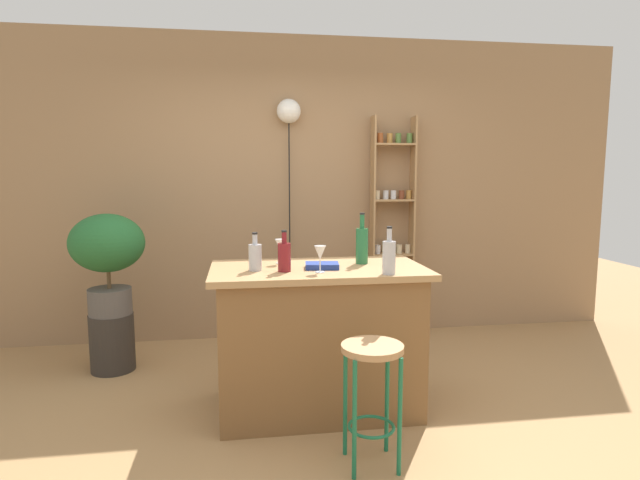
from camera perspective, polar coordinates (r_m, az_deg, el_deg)
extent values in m
plane|color=#A37A4C|center=(3.38, 0.60, -20.06)|extent=(12.00, 12.00, 0.00)
cube|color=#997551|center=(4.93, -3.03, 5.57)|extent=(6.40, 0.10, 2.80)
cube|color=brown|center=(3.47, -0.20, -11.08)|extent=(1.26, 0.69, 0.91)
cube|color=#A87F51|center=(3.35, -0.20, -3.32)|extent=(1.37, 0.75, 0.04)
cylinder|color=#196642|center=(2.78, 3.81, -19.16)|extent=(0.02, 0.02, 0.63)
cylinder|color=#196642|center=(2.84, 8.75, -18.66)|extent=(0.02, 0.02, 0.63)
cylinder|color=#196642|center=(2.99, 2.79, -17.16)|extent=(0.02, 0.02, 0.63)
cylinder|color=#196642|center=(3.04, 7.36, -16.77)|extent=(0.02, 0.02, 0.63)
torus|color=#196642|center=(2.96, 5.65, -19.71)|extent=(0.26, 0.26, 0.02)
cylinder|color=tan|center=(2.78, 5.77, -11.71)|extent=(0.33, 0.33, 0.03)
cube|color=#A87F51|center=(4.94, 5.76, 1.35)|extent=(0.02, 0.16, 2.08)
cube|color=#A87F51|center=(5.05, 10.05, 1.41)|extent=(0.02, 0.16, 2.08)
cube|color=#A87F51|center=(5.13, 7.77, -7.30)|extent=(0.37, 0.16, 0.02)
cylinder|color=brown|center=(5.09, 6.35, -6.84)|extent=(0.06, 0.06, 0.08)
cylinder|color=silver|center=(5.10, 7.24, -6.82)|extent=(0.06, 0.06, 0.08)
cylinder|color=brown|center=(5.13, 8.35, -6.76)|extent=(0.06, 0.06, 0.08)
cylinder|color=#994C23|center=(5.16, 9.33, -6.69)|extent=(0.06, 0.06, 0.08)
cube|color=#A87F51|center=(5.03, 7.88, -1.57)|extent=(0.37, 0.16, 0.02)
cylinder|color=silver|center=(4.98, 6.36, -1.03)|extent=(0.05, 0.05, 0.08)
cylinder|color=gold|center=(5.00, 7.13, -1.00)|extent=(0.05, 0.05, 0.08)
cylinder|color=#4C7033|center=(5.03, 7.91, -0.97)|extent=(0.05, 0.05, 0.08)
cylinder|color=beige|center=(5.03, 8.68, -0.98)|extent=(0.05, 0.05, 0.08)
cylinder|color=beige|center=(5.06, 9.62, -0.95)|extent=(0.05, 0.05, 0.08)
cube|color=#A87F51|center=(4.97, 7.98, 4.36)|extent=(0.37, 0.16, 0.02)
cylinder|color=beige|center=(4.92, 6.28, 4.94)|extent=(0.05, 0.05, 0.08)
cylinder|color=silver|center=(4.96, 7.23, 4.95)|extent=(0.05, 0.05, 0.08)
cylinder|color=silver|center=(4.97, 8.06, 4.94)|extent=(0.05, 0.05, 0.08)
cylinder|color=brown|center=(4.99, 8.93, 4.93)|extent=(0.05, 0.05, 0.08)
cylinder|color=#AD7A38|center=(5.02, 9.71, 4.93)|extent=(0.05, 0.05, 0.08)
cube|color=#A87F51|center=(4.97, 8.09, 10.35)|extent=(0.37, 0.16, 0.02)
cylinder|color=#994C23|center=(4.93, 6.63, 11.04)|extent=(0.05, 0.05, 0.09)
cylinder|color=#AD7A38|center=(4.97, 7.65, 11.00)|extent=(0.05, 0.05, 0.09)
cylinder|color=#4C7033|center=(4.98, 8.58, 10.98)|extent=(0.05, 0.05, 0.09)
cylinder|color=#4C7033|center=(5.01, 9.79, 10.93)|extent=(0.05, 0.05, 0.09)
cylinder|color=#2D2823|center=(4.49, -21.84, -10.35)|extent=(0.34, 0.34, 0.46)
cylinder|color=#514C47|center=(4.41, -22.04, -6.24)|extent=(0.33, 0.33, 0.21)
cylinder|color=brown|center=(4.37, -22.16, -3.91)|extent=(0.03, 0.03, 0.16)
ellipsoid|color=#23602D|center=(4.32, -22.34, -0.30)|extent=(0.57, 0.51, 0.45)
cylinder|color=#B2B2B7|center=(3.24, -7.13, -1.92)|extent=(0.08, 0.08, 0.16)
cylinder|color=#B2B2B7|center=(3.23, -7.16, 0.06)|extent=(0.03, 0.03, 0.06)
cylinder|color=black|center=(3.22, -7.17, 0.73)|extent=(0.03, 0.03, 0.01)
cylinder|color=#236638|center=(3.47, 4.62, -0.66)|extent=(0.08, 0.08, 0.24)
cylinder|color=#236638|center=(3.45, 4.65, 2.04)|extent=(0.03, 0.03, 0.09)
cylinder|color=black|center=(3.45, 4.66, 2.90)|extent=(0.03, 0.03, 0.01)
cylinder|color=#B2B2B7|center=(3.13, 7.56, -1.95)|extent=(0.08, 0.08, 0.20)
cylinder|color=#B2B2B7|center=(3.11, 7.60, 0.56)|extent=(0.03, 0.03, 0.08)
cylinder|color=black|center=(3.10, 7.62, 1.38)|extent=(0.03, 0.03, 0.01)
cylinder|color=maroon|center=(3.19, -3.94, -1.91)|extent=(0.08, 0.08, 0.18)
cylinder|color=maroon|center=(3.18, -3.96, 0.26)|extent=(0.03, 0.03, 0.07)
cylinder|color=black|center=(3.17, -3.96, 0.98)|extent=(0.03, 0.03, 0.01)
cylinder|color=silver|center=(3.49, -4.35, -2.54)|extent=(0.06, 0.06, 0.00)
cylinder|color=silver|center=(3.49, -4.36, -1.90)|extent=(0.01, 0.01, 0.08)
cone|color=silver|center=(3.47, -4.37, -0.59)|extent=(0.07, 0.07, 0.08)
cylinder|color=silver|center=(3.17, 0.01, -3.54)|extent=(0.06, 0.06, 0.00)
cylinder|color=silver|center=(3.16, 0.01, -2.84)|extent=(0.01, 0.01, 0.08)
cone|color=silver|center=(3.15, 0.01, -1.40)|extent=(0.07, 0.07, 0.08)
cube|color=navy|center=(3.30, 0.22, -2.83)|extent=(0.23, 0.17, 0.03)
cylinder|color=black|center=(4.84, -3.35, 1.44)|extent=(0.01, 0.01, 2.11)
sphere|color=white|center=(4.85, -3.45, 13.93)|extent=(0.22, 0.22, 0.22)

